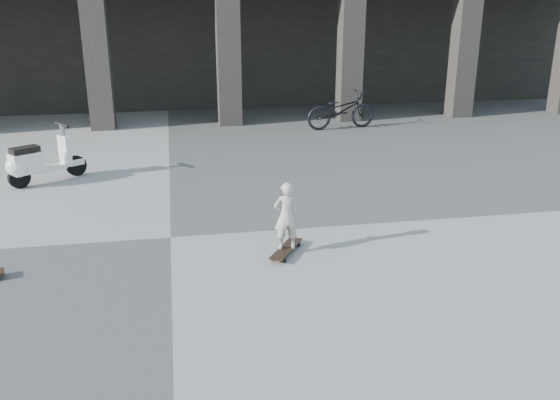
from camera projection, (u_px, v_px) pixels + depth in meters
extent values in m
plane|color=#4B4C49|center=(171.00, 237.00, 9.13)|extent=(90.00, 90.00, 0.00)
cube|color=black|center=(163.00, 13.00, 21.19)|extent=(28.00, 6.00, 6.00)
cube|color=#2C2925|center=(97.00, 56.00, 16.09)|extent=(0.65, 0.65, 4.00)
cube|color=#2C2925|center=(228.00, 54.00, 16.70)|extent=(0.65, 0.65, 4.00)
cube|color=#2C2925|center=(350.00, 52.00, 17.31)|extent=(0.65, 0.65, 4.00)
cube|color=#2C2925|center=(464.00, 50.00, 17.91)|extent=(0.65, 0.65, 4.00)
cube|color=black|center=(286.00, 249.00, 8.53)|extent=(0.62, 0.83, 0.02)
cube|color=#B2B2B7|center=(293.00, 243.00, 8.81)|extent=(0.17, 0.13, 0.03)
cube|color=#B2B2B7|center=(279.00, 259.00, 8.28)|extent=(0.17, 0.13, 0.03)
cylinder|color=black|center=(288.00, 243.00, 8.84)|extent=(0.06, 0.07, 0.06)
cylinder|color=black|center=(299.00, 245.00, 8.78)|extent=(0.06, 0.07, 0.06)
cylinder|color=black|center=(273.00, 259.00, 8.31)|extent=(0.06, 0.07, 0.06)
cylinder|color=black|center=(285.00, 261.00, 8.25)|extent=(0.06, 0.07, 0.06)
imported|color=#BAB7A8|center=(286.00, 216.00, 8.37)|extent=(0.37, 0.25, 0.99)
cylinder|color=black|center=(76.00, 166.00, 12.26)|extent=(0.40, 0.33, 0.42)
cylinder|color=black|center=(19.00, 178.00, 11.44)|extent=(0.40, 0.33, 0.42)
cube|color=white|center=(50.00, 168.00, 11.85)|extent=(0.67, 0.59, 0.07)
cube|color=white|center=(26.00, 163.00, 11.48)|extent=(0.66, 0.61, 0.40)
sphere|color=white|center=(17.00, 166.00, 11.37)|extent=(0.44, 0.44, 0.44)
cube|color=black|center=(25.00, 150.00, 11.39)|extent=(0.58, 0.53, 0.10)
cube|color=white|center=(65.00, 150.00, 11.99)|extent=(0.29, 0.35, 0.61)
cube|color=white|center=(76.00, 162.00, 12.23)|extent=(0.34, 0.30, 0.13)
cylinder|color=#B2B2B7|center=(63.00, 131.00, 11.87)|extent=(0.13, 0.13, 0.31)
cylinder|color=black|center=(62.00, 125.00, 11.82)|extent=(0.36, 0.46, 0.06)
sphere|color=white|center=(66.00, 137.00, 11.95)|extent=(0.13, 0.13, 0.13)
imported|color=black|center=(341.00, 110.00, 16.57)|extent=(2.08, 0.96, 1.05)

